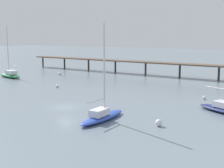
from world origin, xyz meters
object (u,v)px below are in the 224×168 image
object	(u,v)px
sailboat_blue	(102,115)
mooring_buoy_near	(159,123)
mooring_buoy_inner	(57,86)
sailboat_green	(10,74)
mooring_buoy_mid	(60,73)
mooring_buoy_outer	(204,98)

from	to	relation	value
sailboat_blue	mooring_buoy_near	size ratio (longest dim) A/B	14.40
mooring_buoy_inner	sailboat_green	bearing A→B (deg)	162.32
sailboat_green	mooring_buoy_mid	bearing A→B (deg)	51.61
sailboat_blue	mooring_buoy_outer	world-z (taller)	sailboat_blue
sailboat_blue	mooring_buoy_inner	xyz separation A→B (m)	(-20.47, 16.81, -0.40)
sailboat_green	mooring_buoy_mid	xyz separation A→B (m)	(7.70, 9.72, -0.37)
sailboat_green	mooring_buoy_inner	bearing A→B (deg)	-17.68
sailboat_blue	mooring_buoy_inner	bearing A→B (deg)	140.60
mooring_buoy_inner	sailboat_blue	bearing A→B (deg)	-39.40
sailboat_green	mooring_buoy_near	world-z (taller)	sailboat_green
sailboat_green	mooring_buoy_outer	xyz separation A→B (m)	(48.22, -3.90, -0.50)
mooring_buoy_mid	mooring_buoy_near	world-z (taller)	mooring_buoy_mid
sailboat_green	mooring_buoy_near	bearing A→B (deg)	-25.09
sailboat_blue	mooring_buoy_inner	world-z (taller)	sailboat_blue
sailboat_blue	sailboat_green	size ratio (longest dim) A/B	0.94
sailboat_green	mooring_buoy_inner	xyz separation A→B (m)	(19.78, -6.31, -0.47)
mooring_buoy_mid	mooring_buoy_near	distance (m)	50.85
sailboat_blue	mooring_buoy_near	distance (m)	7.14
mooring_buoy_inner	mooring_buoy_mid	xyz separation A→B (m)	(-12.08, 16.02, 0.10)
mooring_buoy_outer	mooring_buoy_mid	bearing A→B (deg)	161.43
sailboat_blue	mooring_buoy_mid	distance (m)	46.24
sailboat_blue	mooring_buoy_mid	size ratio (longest dim) A/B	14.22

